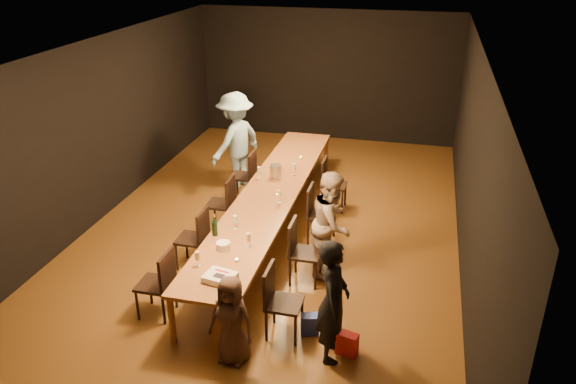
% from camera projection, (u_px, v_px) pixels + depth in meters
% --- Properties ---
extents(ground, '(10.00, 10.00, 0.00)m').
position_uv_depth(ground, '(270.00, 234.00, 9.25)').
color(ground, '#472B11').
rests_on(ground, ground).
extents(room_shell, '(6.04, 10.04, 3.02)m').
position_uv_depth(room_shell, '(268.00, 112.00, 8.38)').
color(room_shell, black).
rests_on(room_shell, ground).
extents(table, '(0.90, 6.00, 0.75)m').
position_uv_depth(table, '(270.00, 195.00, 8.96)').
color(table, brown).
rests_on(table, ground).
extents(chair_right_0, '(0.42, 0.42, 0.93)m').
position_uv_depth(chair_right_0, '(284.00, 302.00, 6.76)').
color(chair_right_0, black).
rests_on(chair_right_0, ground).
extents(chair_right_1, '(0.42, 0.42, 0.93)m').
position_uv_depth(chair_right_1, '(306.00, 252.00, 7.81)').
color(chair_right_1, black).
rests_on(chair_right_1, ground).
extents(chair_right_2, '(0.42, 0.42, 0.93)m').
position_uv_depth(chair_right_2, '(322.00, 214.00, 8.87)').
color(chair_right_2, black).
rests_on(chair_right_2, ground).
extents(chair_right_3, '(0.42, 0.42, 0.93)m').
position_uv_depth(chair_right_3, '(334.00, 184.00, 9.93)').
color(chair_right_3, black).
rests_on(chair_right_3, ground).
extents(chair_left_0, '(0.42, 0.42, 0.93)m').
position_uv_depth(chair_left_0, '(155.00, 283.00, 7.13)').
color(chair_left_0, black).
rests_on(chair_left_0, ground).
extents(chair_left_1, '(0.42, 0.42, 0.93)m').
position_uv_depth(chair_left_1, '(192.00, 238.00, 8.18)').
color(chair_left_1, black).
rests_on(chair_left_1, ground).
extents(chair_left_2, '(0.42, 0.42, 0.93)m').
position_uv_depth(chair_left_2, '(220.00, 203.00, 9.24)').
color(chair_left_2, black).
rests_on(chair_left_2, ground).
extents(chair_left_3, '(0.42, 0.42, 0.93)m').
position_uv_depth(chair_left_3, '(243.00, 175.00, 10.30)').
color(chair_left_3, black).
rests_on(chair_left_3, ground).
extents(woman_birthday, '(0.42, 0.59, 1.53)m').
position_uv_depth(woman_birthday, '(333.00, 301.00, 6.29)').
color(woman_birthday, black).
rests_on(woman_birthday, ground).
extents(woman_tan, '(0.67, 0.82, 1.55)m').
position_uv_depth(woman_tan, '(332.00, 223.00, 7.95)').
color(woman_tan, '#C9AD97').
rests_on(woman_tan, ground).
extents(man_blue, '(1.12, 1.38, 1.86)m').
position_uv_depth(man_blue, '(236.00, 141.00, 10.64)').
color(man_blue, '#8DBADA').
rests_on(man_blue, ground).
extents(child, '(0.58, 0.41, 1.10)m').
position_uv_depth(child, '(232.00, 320.00, 6.31)').
color(child, '#463027').
rests_on(child, ground).
extents(gift_bag_red, '(0.27, 0.19, 0.29)m').
position_uv_depth(gift_bag_red, '(347.00, 344.00, 6.55)').
color(gift_bag_red, red).
rests_on(gift_bag_red, ground).
extents(gift_bag_blue, '(0.25, 0.20, 0.27)m').
position_uv_depth(gift_bag_blue, '(310.00, 324.00, 6.90)').
color(gift_bag_blue, '#2A40B6').
rests_on(gift_bag_blue, ground).
extents(birthday_cake, '(0.40, 0.35, 0.09)m').
position_uv_depth(birthday_cake, '(220.00, 277.00, 6.66)').
color(birthday_cake, white).
rests_on(birthday_cake, table).
extents(plate_stack, '(0.24, 0.24, 0.10)m').
position_uv_depth(plate_stack, '(223.00, 246.00, 7.31)').
color(plate_stack, white).
rests_on(plate_stack, table).
extents(champagne_bottle, '(0.09, 0.09, 0.32)m').
position_uv_depth(champagne_bottle, '(215.00, 225.00, 7.61)').
color(champagne_bottle, black).
rests_on(champagne_bottle, table).
extents(ice_bucket, '(0.23, 0.23, 0.22)m').
position_uv_depth(ice_bucket, '(276.00, 171.00, 9.45)').
color(ice_bucket, '#B2B3B7').
rests_on(ice_bucket, table).
extents(wineglass_0, '(0.06, 0.06, 0.21)m').
position_uv_depth(wineglass_0, '(198.00, 259.00, 6.92)').
color(wineglass_0, beige).
rests_on(wineglass_0, table).
extents(wineglass_1, '(0.06, 0.06, 0.21)m').
position_uv_depth(wineglass_1, '(248.00, 240.00, 7.34)').
color(wineglass_1, beige).
rests_on(wineglass_1, table).
extents(wineglass_2, '(0.06, 0.06, 0.21)m').
position_uv_depth(wineglass_2, '(235.00, 222.00, 7.80)').
color(wineglass_2, silver).
rests_on(wineglass_2, table).
extents(wineglass_3, '(0.06, 0.06, 0.21)m').
position_uv_depth(wineglass_3, '(279.00, 197.00, 8.57)').
color(wineglass_3, beige).
rests_on(wineglass_3, table).
extents(wineglass_4, '(0.06, 0.06, 0.21)m').
position_uv_depth(wineglass_4, '(259.00, 173.00, 9.42)').
color(wineglass_4, silver).
rests_on(wineglass_4, table).
extents(wineglass_5, '(0.06, 0.06, 0.21)m').
position_uv_depth(wineglass_5, '(294.00, 169.00, 9.57)').
color(wineglass_5, silver).
rests_on(wineglass_5, table).
extents(tealight_near, '(0.05, 0.05, 0.03)m').
position_uv_depth(tealight_near, '(237.00, 260.00, 7.06)').
color(tealight_near, '#B2B7B2').
rests_on(tealight_near, table).
extents(tealight_mid, '(0.05, 0.05, 0.03)m').
position_uv_depth(tealight_mid, '(277.00, 195.00, 8.82)').
color(tealight_mid, '#B2B7B2').
rests_on(tealight_mid, table).
extents(tealight_far, '(0.05, 0.05, 0.03)m').
position_uv_depth(tealight_far, '(301.00, 158.00, 10.29)').
color(tealight_far, '#B2B7B2').
rests_on(tealight_far, table).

